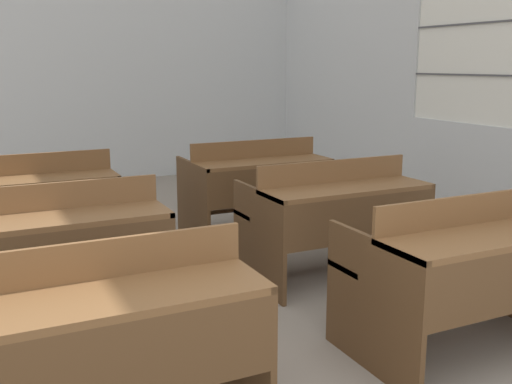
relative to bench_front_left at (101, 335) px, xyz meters
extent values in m
cube|color=silver|center=(0.72, 5.42, 1.14)|extent=(6.12, 0.06, 3.18)
cube|color=silver|center=(3.76, 2.08, 0.01)|extent=(0.06, 6.64, 0.92)
cube|color=silver|center=(3.76, 4.04, 1.12)|extent=(0.06, 2.71, 1.31)
cube|color=white|center=(3.76, 1.99, 1.12)|extent=(0.02, 1.37, 1.31)
cube|color=#4C4C51|center=(3.74, 1.99, 0.90)|extent=(0.02, 1.37, 0.02)
cube|color=#4C4C51|center=(3.74, 1.99, 1.35)|extent=(0.02, 1.37, 0.02)
cube|color=brown|center=(0.56, 0.04, -0.12)|extent=(0.03, 0.73, 0.66)
cube|color=brown|center=(0.00, -0.14, 0.20)|extent=(1.15, 0.37, 0.03)
cube|color=brown|center=(0.00, -0.32, 0.03)|extent=(1.10, 0.02, 0.30)
cube|color=brown|center=(0.00, 0.03, 0.29)|extent=(1.15, 0.02, 0.15)
cube|color=brown|center=(0.00, 0.27, -0.01)|extent=(1.15, 0.27, 0.03)
cube|color=brown|center=(0.00, 0.27, -0.29)|extent=(1.10, 0.04, 0.04)
cube|color=brown|center=(1.27, 0.02, -0.12)|extent=(0.03, 0.73, 0.66)
cube|color=brown|center=(1.83, -0.16, 0.20)|extent=(1.15, 0.37, 0.03)
cube|color=brown|center=(1.83, 0.01, 0.29)|extent=(1.15, 0.02, 0.15)
cube|color=brown|center=(1.83, 0.25, -0.01)|extent=(1.15, 0.27, 0.03)
cube|color=brown|center=(1.83, 0.25, -0.29)|extent=(1.10, 0.04, 0.04)
cube|color=brown|center=(0.57, 1.25, -0.12)|extent=(0.03, 0.73, 0.66)
cube|color=brown|center=(0.01, 1.06, 0.20)|extent=(1.15, 0.37, 0.03)
cube|color=brown|center=(0.01, 0.89, 0.03)|extent=(1.10, 0.02, 0.30)
cube|color=brown|center=(0.01, 1.24, 0.29)|extent=(1.15, 0.02, 0.15)
cube|color=brown|center=(0.01, 1.48, -0.01)|extent=(1.15, 0.27, 0.03)
cube|color=brown|center=(0.01, 1.48, -0.29)|extent=(1.10, 0.04, 0.04)
cube|color=brown|center=(1.26, 1.24, -0.12)|extent=(0.03, 0.73, 0.66)
cube|color=brown|center=(2.39, 1.24, -0.12)|extent=(0.03, 0.73, 0.66)
cube|color=brown|center=(1.83, 1.06, 0.20)|extent=(1.15, 0.37, 0.03)
cube|color=brown|center=(1.83, 0.88, 0.03)|extent=(1.10, 0.02, 0.30)
cube|color=brown|center=(1.83, 1.23, 0.29)|extent=(1.15, 0.02, 0.15)
cube|color=brown|center=(1.83, 1.47, -0.01)|extent=(1.15, 0.27, 0.03)
cube|color=brown|center=(1.83, 1.47, -0.29)|extent=(1.10, 0.04, 0.04)
cube|color=brown|center=(0.57, 2.45, -0.12)|extent=(0.03, 0.73, 0.66)
cube|color=brown|center=(0.01, 2.27, 0.20)|extent=(1.15, 0.37, 0.03)
cube|color=brown|center=(0.01, 2.10, 0.03)|extent=(1.10, 0.02, 0.30)
cube|color=brown|center=(0.01, 2.44, 0.29)|extent=(1.15, 0.02, 0.15)
cube|color=brown|center=(0.01, 2.68, -0.01)|extent=(1.15, 0.27, 0.03)
cube|color=brown|center=(0.01, 2.68, -0.29)|extent=(1.10, 0.04, 0.04)
cube|color=brown|center=(1.25, 2.44, -0.12)|extent=(0.03, 0.73, 0.66)
cube|color=brown|center=(2.38, 2.44, -0.12)|extent=(0.03, 0.73, 0.66)
cube|color=brown|center=(1.81, 2.26, 0.20)|extent=(1.15, 0.37, 0.03)
cube|color=brown|center=(1.81, 2.09, 0.03)|extent=(1.10, 0.02, 0.30)
cube|color=brown|center=(1.81, 2.44, 0.29)|extent=(1.15, 0.02, 0.15)
cube|color=brown|center=(1.81, 2.68, -0.01)|extent=(1.15, 0.27, 0.03)
cube|color=brown|center=(1.81, 2.68, -0.29)|extent=(1.10, 0.04, 0.04)
camera|label=1|loc=(-0.38, -2.13, 1.00)|focal=42.00mm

